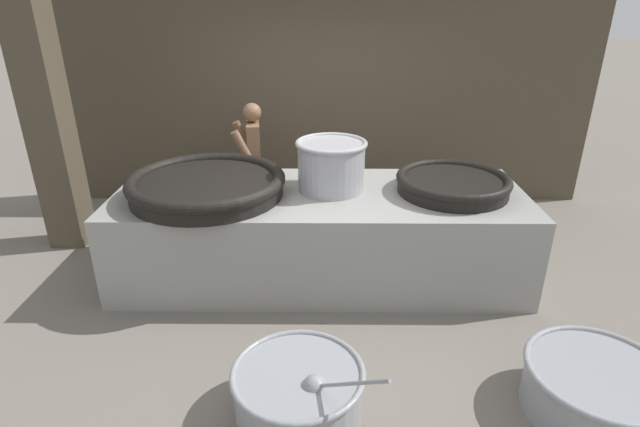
{
  "coord_description": "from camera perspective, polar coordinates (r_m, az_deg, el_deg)",
  "views": [
    {
      "loc": [
        0.04,
        -4.46,
        2.65
      ],
      "look_at": [
        0.0,
        0.0,
        0.67
      ],
      "focal_mm": 28.0,
      "sensor_mm": 36.0,
      "label": 1
    }
  ],
  "objects": [
    {
      "name": "giant_wok_far",
      "position": [
        4.93,
        14.95,
        3.37
      ],
      "size": [
        1.08,
        1.08,
        0.18
      ],
      "color": "black",
      "rests_on": "hearth_platform"
    },
    {
      "name": "hearth_platform",
      "position": [
        4.98,
        -0.0,
        -2.35
      ],
      "size": [
        3.94,
        1.41,
        0.89
      ],
      "color": "gray",
      "rests_on": "ground_plane"
    },
    {
      "name": "ground_plane",
      "position": [
        5.19,
        -0.0,
        -6.78
      ],
      "size": [
        60.0,
        60.0,
        0.0
      ],
      "primitive_type": "plane",
      "color": "slate"
    },
    {
      "name": "prep_bowl_meat",
      "position": [
        4.03,
        29.05,
        -17.04
      ],
      "size": [
        0.98,
        0.98,
        0.37
      ],
      "color": "gray",
      "rests_on": "ground_plane"
    },
    {
      "name": "support_pillar",
      "position": [
        6.02,
        -29.03,
        11.28
      ],
      "size": [
        0.38,
        0.38,
        3.27
      ],
      "primitive_type": "cube",
      "color": "#4C4233",
      "rests_on": "ground_plane"
    },
    {
      "name": "giant_wok_near",
      "position": [
        4.8,
        -12.81,
        3.25
      ],
      "size": [
        1.48,
        1.48,
        0.21
      ],
      "color": "black",
      "rests_on": "hearth_platform"
    },
    {
      "name": "stock_pot",
      "position": [
        4.79,
        1.29,
        5.64
      ],
      "size": [
        0.69,
        0.69,
        0.48
      ],
      "color": "#9E9EA3",
      "rests_on": "hearth_platform"
    },
    {
      "name": "cook",
      "position": [
        5.95,
        -7.55,
        5.81
      ],
      "size": [
        0.38,
        0.58,
        1.52
      ],
      "rotation": [
        0.0,
        0.0,
        3.27
      ],
      "color": "brown",
      "rests_on": "ground_plane"
    },
    {
      "name": "prep_bowl_vegetables",
      "position": [
        3.55,
        -2.46,
        -19.57
      ],
      "size": [
        0.99,
        0.94,
        0.75
      ],
      "color": "gray",
      "rests_on": "ground_plane"
    },
    {
      "name": "back_wall",
      "position": [
        6.68,
        0.16,
        15.17
      ],
      "size": [
        7.03,
        0.24,
        3.27
      ],
      "primitive_type": "cube",
      "color": "#4C4233",
      "rests_on": "ground_plane"
    }
  ]
}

